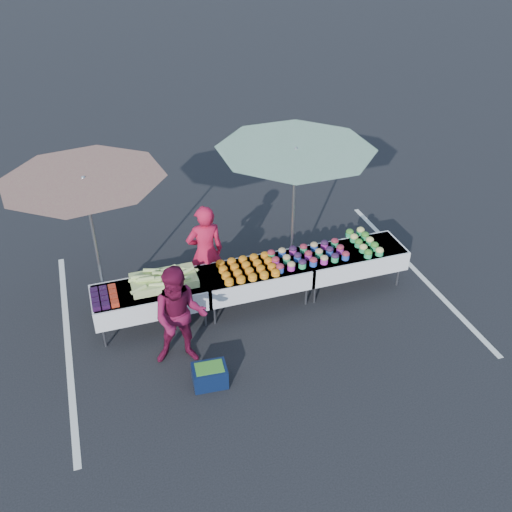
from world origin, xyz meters
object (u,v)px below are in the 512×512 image
object	(u,v)px
table_left	(151,297)
table_right	(352,258)
customer	(180,317)
umbrella_right	(295,161)
table_center	(256,276)
vendor	(205,252)
storage_bin	(210,375)
umbrella_left	(85,191)

from	to	relation	value
table_left	table_right	size ratio (longest dim) A/B	1.00
customer	umbrella_right	world-z (taller)	umbrella_right
table_center	umbrella_right	world-z (taller)	umbrella_right
vendor	storage_bin	size ratio (longest dim) A/B	3.36
vendor	umbrella_left	xyz separation A→B (m)	(-1.77, 0.07, 1.43)
vendor	table_right	bearing A→B (deg)	167.20
umbrella_left	table_left	bearing A→B (deg)	-41.45
table_right	customer	distance (m)	3.45
table_left	umbrella_left	distance (m)	1.97
table_left	umbrella_left	xyz separation A→B (m)	(-0.70, 0.62, 1.73)
table_right	umbrella_right	world-z (taller)	umbrella_right
customer	table_center	bearing A→B (deg)	46.44
table_left	table_center	bearing A→B (deg)	0.00
table_center	customer	bearing A→B (deg)	-147.26
table_left	customer	world-z (taller)	customer
umbrella_right	customer	bearing A→B (deg)	-149.32
table_right	vendor	world-z (taller)	vendor
table_center	vendor	size ratio (longest dim) A/B	1.05
umbrella_left	umbrella_right	size ratio (longest dim) A/B	0.90
vendor	umbrella_right	world-z (taller)	umbrella_right
vendor	customer	size ratio (longest dim) A/B	1.05
table_center	vendor	distance (m)	0.96
table_left	table_center	size ratio (longest dim) A/B	1.00
table_left	umbrella_left	bearing A→B (deg)	138.55
customer	table_left	bearing A→B (deg)	120.94
table_center	umbrella_right	size ratio (longest dim) A/B	0.55
table_right	umbrella_right	bearing A→B (deg)	158.20
customer	umbrella_right	size ratio (longest dim) A/B	0.50
vendor	table_center	bearing A→B (deg)	142.56
storage_bin	table_right	bearing A→B (deg)	32.24
table_right	umbrella_right	size ratio (longest dim) A/B	0.55
customer	umbrella_left	size ratio (longest dim) A/B	0.56
vendor	storage_bin	xyz separation A→B (m)	(-0.50, -2.14, -0.72)
umbrella_left	table_center	bearing A→B (deg)	-13.89
table_center	customer	world-z (taller)	customer
table_left	vendor	size ratio (longest dim) A/B	1.05
table_left	table_right	xyz separation A→B (m)	(3.60, 0.00, 0.00)
table_right	table_center	bearing A→B (deg)	180.00
table_center	umbrella_left	world-z (taller)	umbrella_left
table_left	umbrella_right	distance (m)	3.21
vendor	table_left	bearing A→B (deg)	26.72
table_left	umbrella_right	bearing A→B (deg)	8.75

